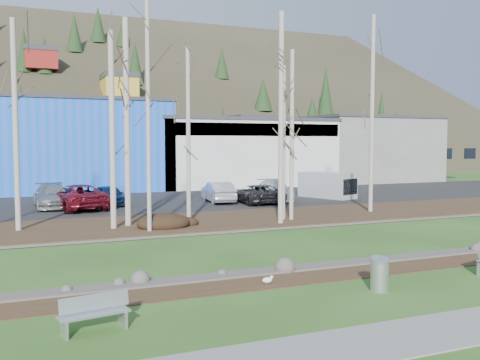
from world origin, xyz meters
name	(u,v)px	position (x,y,z in m)	size (l,w,h in m)	color
ground	(354,292)	(0.00, 0.00, 0.00)	(200.00, 200.00, 0.00)	#244F17
footpath	(442,331)	(0.00, -3.50, 0.02)	(80.00, 2.00, 0.04)	slate
dirt_strip	(317,276)	(0.00, 2.10, 0.01)	(80.00, 1.80, 0.03)	#382616
near_bank_rocks	(302,269)	(0.00, 3.10, 0.00)	(80.00, 0.80, 0.50)	#47423D
river	(254,248)	(0.00, 7.20, 0.00)	(80.00, 8.00, 0.90)	black
far_bank_rocks	(219,233)	(0.00, 11.30, 0.00)	(80.00, 0.80, 0.46)	#47423D
far_bank	(199,222)	(0.00, 14.50, 0.07)	(80.00, 7.00, 0.15)	#382616
parking_lot	(153,202)	(0.00, 25.00, 0.07)	(80.00, 14.00, 0.14)	black
building_blue	(52,145)	(-6.00, 39.00, 4.16)	(20.40, 12.24, 8.30)	blue
building_white	(234,152)	(12.00, 38.98, 3.41)	(18.36, 12.24, 6.80)	silver
building_grey	(362,149)	(28.00, 39.00, 3.66)	(14.28, 12.24, 7.30)	slate
hillside	(71,66)	(0.00, 84.00, 17.50)	(160.00, 72.00, 35.00)	#2F2A1B
bench_intact	(94,313)	(-7.43, -0.34, 0.41)	(1.71, 0.76, 0.82)	#B9BBBE
litter_bin	(379,276)	(0.78, -0.14, 0.46)	(0.53, 0.53, 0.91)	#B9BBBE
seagull	(268,280)	(-1.97, 1.73, 0.16)	(0.40, 0.18, 0.28)	gold
dirt_mound	(164,222)	(-2.32, 13.05, 0.41)	(2.70, 1.91, 0.53)	black
birch_0	(16,125)	(-9.02, 14.89, 5.20)	(0.26, 0.26, 10.10)	beige
birch_2	(127,123)	(-3.83, 14.34, 5.38)	(0.30, 0.30, 10.46)	beige
birch_3	(148,111)	(-3.23, 12.21, 5.87)	(0.20, 0.20, 11.44)	beige
birch_4	(112,131)	(-4.68, 13.64, 4.96)	(0.28, 0.28, 9.62)	beige
birch_5	(188,135)	(-0.56, 14.49, 4.79)	(0.22, 0.22, 9.27)	beige
birch_6	(292,135)	(4.86, 13.00, 4.77)	(0.22, 0.22, 9.24)	beige
birch_7	(281,119)	(3.75, 12.10, 5.63)	(0.28, 0.28, 10.95)	beige
birch_8	(283,143)	(4.52, 13.33, 4.35)	(0.24, 0.24, 8.40)	beige
birch_9	(372,114)	(11.03, 14.23, 6.10)	(0.25, 0.25, 11.90)	beige
car_2	(78,197)	(-5.51, 22.32, 0.93)	(2.64, 5.72, 1.59)	maroon
car_3	(52,196)	(-6.98, 23.84, 0.90)	(2.12, 5.23, 1.52)	gray
car_4	(109,195)	(-3.30, 23.78, 0.81)	(1.59, 3.94, 1.34)	#11244B
car_5	(218,192)	(4.11, 22.54, 0.87)	(1.55, 4.45, 1.47)	silver
car_6	(254,194)	(6.25, 21.06, 0.79)	(2.14, 4.64, 1.29)	#2B2B2E
car_7	(274,190)	(8.33, 22.12, 0.88)	(2.08, 5.12, 1.49)	silver
car_8	(261,194)	(6.76, 21.06, 0.79)	(2.14, 4.64, 1.29)	#2B2B2E
car_9	(64,197)	(-6.25, 23.78, 0.81)	(1.59, 3.94, 1.34)	#11244B
van_white	(329,185)	(13.11, 22.31, 1.10)	(3.19, 4.75, 1.92)	silver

